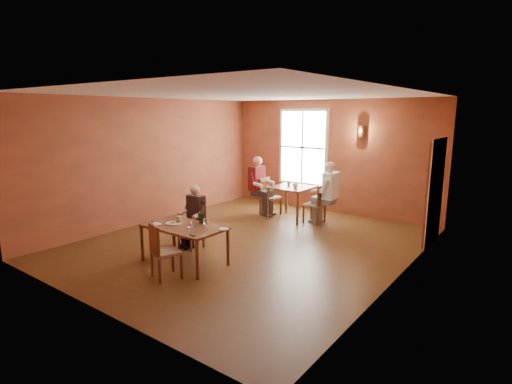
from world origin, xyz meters
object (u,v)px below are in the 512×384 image
Objects in this scene: chair_empty at (166,251)px; diner_maroon at (270,187)px; main_table at (184,244)px; diner_white at (316,194)px; chair_diner_maroon at (271,197)px; chair_diner_white at (314,204)px; diner_main at (189,219)px; chair_diner_main at (191,227)px; second_table at (292,203)px.

chair_empty is 4.51m from diner_maroon.
main_table is 3.83m from diner_white.
main_table is 1.52× the size of chair_diner_maroon.
chair_empty is 4.41m from diner_white.
chair_diner_white is (0.57, 3.76, 0.13)m from main_table.
diner_main is 0.81× the size of diner_white.
main_table is 1.01× the size of diner_white.
main_table is at bearing 131.19° from chair_empty.
chair_empty is 0.96× the size of chair_diner_white.
chair_empty is 4.49m from chair_diner_maroon.
chair_diner_main is at bearing 160.58° from diner_white.
second_table is 0.75m from diner_maroon.
chair_diner_main is at bearing 140.38° from chair_empty.
diner_white reaches higher than main_table.
chair_diner_white is 1.36m from diner_maroon.
main_table is at bearing 128.88° from diner_main.
second_table is at bearing 90.00° from diner_white.
diner_main is 3.16m from diner_maroon.
chair_diner_maroon is at bearing 101.00° from main_table.
diner_main is at bearing 4.22° from chair_diner_maroon.
second_table is 0.63× the size of diner_maroon.
chair_diner_maroon is (-0.23, 3.11, 0.06)m from chair_diner_main.
second_table is at bearing 90.00° from chair_diner_white.
main_table is 1.25× the size of diner_main.
chair_diner_main is at bearing 4.26° from chair_diner_maroon.
chair_diner_maroon is at bearing 180.00° from second_table.
diner_main is 3.32m from chair_diner_white.
chair_diner_main is 1.47m from chair_empty.
chair_diner_main reaches higher than second_table.
main_table is 1.00× the size of diner_maroon.
diner_white is at bearing -90.00° from chair_diner_white.
diner_maroon is at bearing 90.00° from chair_diner_white.
chair_diner_white is 0.98× the size of chair_diner_maroon.
second_table is (-0.32, 4.39, -0.05)m from chair_empty.
main_table is 1.73× the size of chair_diner_main.
main_table is 3.81m from chair_diner_white.
diner_main is 1.26× the size of second_table.
chair_empty is at bearing 175.69° from chair_diner_white.
diner_maroon reaches higher than chair_empty.
second_table is 0.64× the size of diner_white.
chair_empty is 0.63× the size of diner_white.
diner_white is (0.36, 4.39, 0.27)m from chair_empty.
diner_white is at bearing 105.57° from chair_empty.
diner_main is at bearing 128.88° from main_table.
main_table is 3.77m from second_table.
diner_maroon reaches higher than diner_white.
chair_empty is (0.74, -1.27, 0.03)m from chair_diner_main.
main_table is 3.84m from chair_diner_maroon.
diner_white reaches higher than second_table.
chair_diner_white is at bearing 0.00° from second_table.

